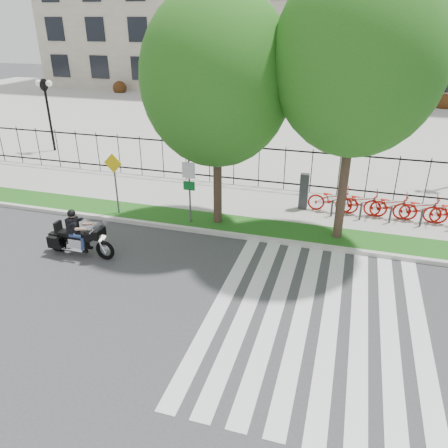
# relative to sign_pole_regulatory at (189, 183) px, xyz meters

# --- Properties ---
(ground) EXTENTS (120.00, 120.00, 0.00)m
(ground) POSITION_rel_sign_pole_regulatory_xyz_m (0.45, -4.58, -1.74)
(ground) COLOR #38383A
(ground) RESTS_ON ground
(curb) EXTENTS (60.00, 0.20, 0.15)m
(curb) POSITION_rel_sign_pole_regulatory_xyz_m (0.45, -0.48, -1.66)
(curb) COLOR beige
(curb) RESTS_ON ground
(grass_verge) EXTENTS (60.00, 1.50, 0.15)m
(grass_verge) POSITION_rel_sign_pole_regulatory_xyz_m (0.45, 0.37, -1.66)
(grass_verge) COLOR #164812
(grass_verge) RESTS_ON ground
(sidewalk) EXTENTS (60.00, 3.50, 0.15)m
(sidewalk) POSITION_rel_sign_pole_regulatory_xyz_m (0.45, 2.87, -1.66)
(sidewalk) COLOR #B0ACA4
(sidewalk) RESTS_ON ground
(plaza) EXTENTS (80.00, 34.00, 0.10)m
(plaza) POSITION_rel_sign_pole_regulatory_xyz_m (0.45, 20.42, -1.69)
(plaza) COLOR #B0ACA4
(plaza) RESTS_ON ground
(crosswalk_stripes) EXTENTS (5.70, 8.00, 0.01)m
(crosswalk_stripes) POSITION_rel_sign_pole_regulatory_xyz_m (5.28, -4.58, -1.73)
(crosswalk_stripes) COLOR silver
(crosswalk_stripes) RESTS_ON ground
(iron_fence) EXTENTS (30.00, 0.06, 2.00)m
(iron_fence) POSITION_rel_sign_pole_regulatory_xyz_m (0.45, 4.62, -0.59)
(iron_fence) COLOR black
(iron_fence) RESTS_ON sidewalk
(lamp_post_left) EXTENTS (1.06, 0.70, 4.25)m
(lamp_post_left) POSITION_rel_sign_pole_regulatory_xyz_m (-11.55, 7.42, 1.47)
(lamp_post_left) COLOR black
(lamp_post_left) RESTS_ON ground
(street_tree_1) EXTENTS (5.24, 5.24, 8.33)m
(street_tree_1) POSITION_rel_sign_pole_regulatory_xyz_m (0.99, 0.37, 3.72)
(street_tree_1) COLOR #39271F
(street_tree_1) RESTS_ON grass_verge
(street_tree_2) EXTENTS (5.30, 5.30, 9.12)m
(street_tree_2) POSITION_rel_sign_pole_regulatory_xyz_m (5.52, 0.37, 4.47)
(street_tree_2) COLOR #39271F
(street_tree_2) RESTS_ON grass_verge
(sign_pole_regulatory) EXTENTS (0.50, 0.09, 2.50)m
(sign_pole_regulatory) POSITION_rel_sign_pole_regulatory_xyz_m (0.00, 0.00, 0.00)
(sign_pole_regulatory) COLOR #59595B
(sign_pole_regulatory) RESTS_ON grass_verge
(sign_pole_warning) EXTENTS (0.78, 0.09, 2.49)m
(sign_pole_warning) POSITION_rel_sign_pole_regulatory_xyz_m (-3.12, 0.00, 0.00)
(sign_pole_warning) COLOR #59595B
(sign_pole_warning) RESTS_ON grass_verge
(motorcycle_rider) EXTENTS (2.59, 0.76, 2.00)m
(motorcycle_rider) POSITION_rel_sign_pole_regulatory_xyz_m (-2.75, -3.26, -1.08)
(motorcycle_rider) COLOR black
(motorcycle_rider) RESTS_ON ground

